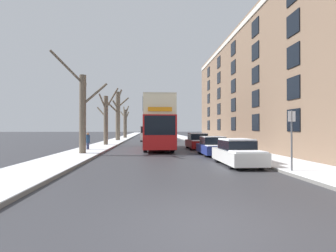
% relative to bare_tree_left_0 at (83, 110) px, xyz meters
% --- Properties ---
extents(ground_plane, '(320.00, 320.00, 0.00)m').
position_rel_bare_tree_left_0_xyz_m(ground_plane, '(5.93, -14.27, -3.32)').
color(ground_plane, '#38383D').
extents(sidewalk_left, '(3.05, 130.00, 0.16)m').
position_rel_bare_tree_left_0_xyz_m(sidewalk_left, '(-0.25, 38.73, -3.24)').
color(sidewalk_left, slate).
rests_on(sidewalk_left, ground).
extents(sidewalk_right, '(3.05, 130.00, 0.16)m').
position_rel_bare_tree_left_0_xyz_m(sidewalk_right, '(12.10, 38.73, -3.24)').
color(sidewalk_right, slate).
rests_on(sidewalk_right, ground).
extents(terrace_facade_right, '(9.10, 38.59, 12.24)m').
position_rel_bare_tree_left_0_xyz_m(terrace_facade_right, '(18.13, 4.27, 2.80)').
color(terrace_facade_right, '#7A604C').
rests_on(terrace_facade_right, ground).
extents(bare_tree_left_0, '(3.64, 3.76, 7.25)m').
position_rel_bare_tree_left_0_xyz_m(bare_tree_left_0, '(0.00, 0.00, 0.00)').
color(bare_tree_left_0, brown).
rests_on(bare_tree_left_0, ground).
extents(bare_tree_left_1, '(2.78, 2.61, 6.28)m').
position_rel_bare_tree_left_0_xyz_m(bare_tree_left_1, '(0.05, 10.11, -0.28)').
color(bare_tree_left_1, brown).
rests_on(bare_tree_left_1, ground).
extents(bare_tree_left_2, '(3.46, 4.26, 7.95)m').
position_rel_bare_tree_left_0_xyz_m(bare_tree_left_2, '(0.02, 21.51, 0.79)').
color(bare_tree_left_2, brown).
rests_on(bare_tree_left_2, ground).
extents(bare_tree_left_3, '(1.86, 2.26, 6.54)m').
position_rel_bare_tree_left_0_xyz_m(bare_tree_left_3, '(0.16, 32.55, -0.05)').
color(bare_tree_left_3, brown).
rests_on(bare_tree_left_3, ground).
extents(double_decker_bus, '(2.59, 10.05, 4.65)m').
position_rel_bare_tree_left_0_xyz_m(double_decker_bus, '(5.66, 4.89, -0.70)').
color(double_decker_bus, red).
rests_on(double_decker_bus, ground).
extents(parked_car_0, '(1.71, 4.16, 1.40)m').
position_rel_bare_tree_left_0_xyz_m(parked_car_0, '(9.50, -5.95, -2.67)').
color(parked_car_0, silver).
rests_on(parked_car_0, ground).
extents(parked_car_1, '(1.79, 3.95, 1.37)m').
position_rel_bare_tree_left_0_xyz_m(parked_car_1, '(9.50, -0.70, -2.69)').
color(parked_car_1, navy).
rests_on(parked_car_1, ground).
extents(parked_car_2, '(1.85, 4.27, 1.51)m').
position_rel_bare_tree_left_0_xyz_m(parked_car_2, '(9.50, 5.28, -2.63)').
color(parked_car_2, maroon).
rests_on(parked_car_2, ground).
extents(oncoming_van, '(2.01, 5.41, 2.35)m').
position_rel_bare_tree_left_0_xyz_m(oncoming_van, '(4.57, 21.61, -2.05)').
color(oncoming_van, white).
rests_on(oncoming_van, ground).
extents(pedestrian_left_sidewalk, '(0.35, 0.35, 1.59)m').
position_rel_bare_tree_left_0_xyz_m(pedestrian_left_sidewalk, '(-0.39, 3.39, -2.45)').
color(pedestrian_left_sidewalk, navy).
rests_on(pedestrian_left_sidewalk, ground).
extents(street_sign_post, '(0.32, 0.07, 2.71)m').
position_rel_bare_tree_left_0_xyz_m(street_sign_post, '(10.88, -8.81, -1.77)').
color(street_sign_post, '#4C4F54').
rests_on(street_sign_post, ground).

